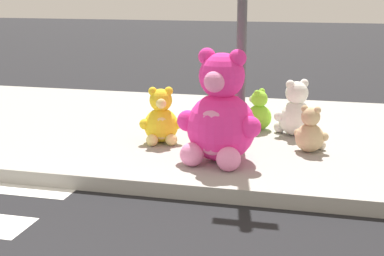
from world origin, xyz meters
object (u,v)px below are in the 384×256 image
Objects in this scene: plush_red at (223,109)px; plush_pink_large at (220,117)px; plush_yellow at (161,121)px; plush_lime at (258,113)px; plush_tan at (310,133)px; plush_white at (295,113)px.

plush_pink_large is at bearing -80.25° from plush_red.
plush_yellow is 1.19m from plush_red.
plush_pink_large is 2.25× the size of plush_lime.
plush_red is (-1.19, 1.00, 0.00)m from plush_tan.
plush_white is (-0.22, 0.70, 0.07)m from plush_tan.
plush_pink_large reaches higher than plush_tan.
plush_tan is 1.55m from plush_red.
plush_tan is at bearing -40.27° from plush_red.
plush_pink_large is 1.70× the size of plush_white.
plush_red reaches higher than plush_tan.
plush_lime is 0.76× the size of plush_white.
plush_red is (0.54, 1.05, -0.05)m from plush_yellow.
plush_pink_large is 2.27× the size of plush_tan.
plush_yellow reaches higher than plush_lime.
plush_tan is at bearing -72.39° from plush_white.
plush_red is (-0.96, 0.30, -0.07)m from plush_white.
plush_tan is (1.73, 0.05, -0.06)m from plush_yellow.
plush_white is (0.48, -0.15, 0.07)m from plush_lime.
plush_pink_large is at bearing -34.36° from plush_yellow.
plush_yellow is 0.95× the size of plush_white.
plush_yellow reaches higher than plush_tan.
plush_pink_large is at bearing -146.13° from plush_tan.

